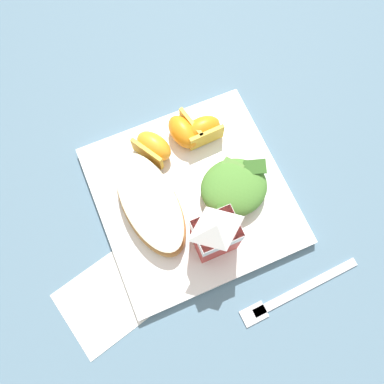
# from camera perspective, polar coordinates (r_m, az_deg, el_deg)

# --- Properties ---
(ground) EXTENTS (3.00, 3.00, 0.00)m
(ground) POSITION_cam_1_polar(r_m,az_deg,el_deg) (0.61, 0.00, -0.76)
(ground) COLOR slate
(white_plate) EXTENTS (0.28, 0.28, 0.02)m
(white_plate) POSITION_cam_1_polar(r_m,az_deg,el_deg) (0.61, 0.00, -0.53)
(white_plate) COLOR white
(white_plate) RESTS_ON ground
(cheesy_pizza_bread) EXTENTS (0.09, 0.18, 0.04)m
(cheesy_pizza_bread) POSITION_cam_1_polar(r_m,az_deg,el_deg) (0.58, -6.07, -1.68)
(cheesy_pizza_bread) COLOR #B77F42
(cheesy_pizza_bread) RESTS_ON white_plate
(green_salad_pile) EXTENTS (0.11, 0.10, 0.04)m
(green_salad_pile) POSITION_cam_1_polar(r_m,az_deg,el_deg) (0.58, 6.09, 0.67)
(green_salad_pile) COLOR #4C8433
(green_salad_pile) RESTS_ON white_plate
(milk_carton) EXTENTS (0.06, 0.04, 0.11)m
(milk_carton) POSITION_cam_1_polar(r_m,az_deg,el_deg) (0.52, 3.31, -6.05)
(milk_carton) COLOR #B7332D
(milk_carton) RESTS_ON white_plate
(orange_wedge_front) EXTENTS (0.06, 0.04, 0.04)m
(orange_wedge_front) POSITION_cam_1_polar(r_m,az_deg,el_deg) (0.62, 1.53, 8.95)
(orange_wedge_front) COLOR orange
(orange_wedge_front) RESTS_ON white_plate
(orange_wedge_middle) EXTENTS (0.05, 0.07, 0.04)m
(orange_wedge_middle) POSITION_cam_1_polar(r_m,az_deg,el_deg) (0.62, -1.19, 8.76)
(orange_wedge_middle) COLOR orange
(orange_wedge_middle) RESTS_ON white_plate
(orange_wedge_rear) EXTENTS (0.06, 0.07, 0.04)m
(orange_wedge_rear) POSITION_cam_1_polar(r_m,az_deg,el_deg) (0.61, -5.64, 6.51)
(orange_wedge_rear) COLOR orange
(orange_wedge_rear) RESTS_ON white_plate
(paper_napkin) EXTENTS (0.13, 0.13, 0.00)m
(paper_napkin) POSITION_cam_1_polar(r_m,az_deg,el_deg) (0.60, -12.77, -15.45)
(paper_napkin) COLOR white
(paper_napkin) RESTS_ON ground
(metal_fork) EXTENTS (0.19, 0.03, 0.01)m
(metal_fork) POSITION_cam_1_polar(r_m,az_deg,el_deg) (0.60, 14.08, -14.24)
(metal_fork) COLOR silver
(metal_fork) RESTS_ON ground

